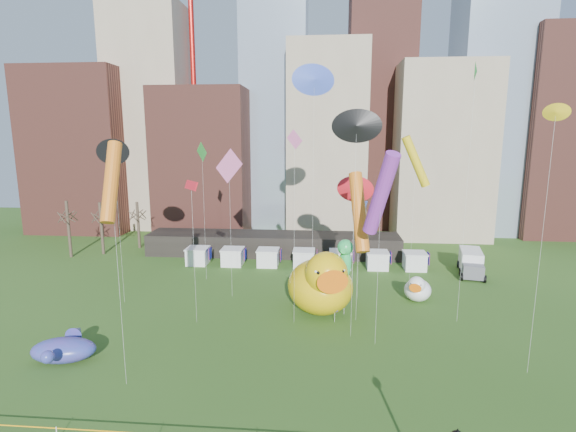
# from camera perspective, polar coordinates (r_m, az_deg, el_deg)

# --- Properties ---
(skyline) EXTENTS (101.00, 23.00, 68.00)m
(skyline) POSITION_cam_1_polar(r_m,az_deg,el_deg) (82.83, 3.94, 12.97)
(skyline) COLOR brown
(skyline) RESTS_ON ground
(pavilion) EXTENTS (38.00, 6.00, 3.20)m
(pavilion) POSITION_cam_1_polar(r_m,az_deg,el_deg) (66.18, -1.98, -3.71)
(pavilion) COLOR black
(pavilion) RESTS_ON ground
(vendor_tents) EXTENTS (33.24, 2.80, 2.40)m
(vendor_tents) POSITION_cam_1_polar(r_m,az_deg,el_deg) (60.13, 2.13, -5.67)
(vendor_tents) COLOR white
(vendor_tents) RESTS_ON ground
(bare_trees) EXTENTS (8.44, 6.44, 8.50)m
(bare_trees) POSITION_cam_1_polar(r_m,az_deg,el_deg) (72.16, -23.25, -1.42)
(bare_trees) COLOR #382B21
(bare_trees) RESTS_ON ground
(big_duck) EXTENTS (8.32, 9.82, 6.99)m
(big_duck) POSITION_cam_1_polar(r_m,az_deg,el_deg) (44.25, 4.43, -8.86)
(big_duck) COLOR #E5B70B
(big_duck) RESTS_ON ground
(small_duck) EXTENTS (3.86, 4.35, 3.05)m
(small_duck) POSITION_cam_1_polar(r_m,az_deg,el_deg) (49.96, 16.68, -9.19)
(small_duck) COLOR white
(small_duck) RESTS_ON ground
(seahorse_green) EXTENTS (1.87, 2.19, 7.85)m
(seahorse_green) POSITION_cam_1_polar(r_m,az_deg,el_deg) (43.44, 7.56, -5.58)
(seahorse_green) COLOR silver
(seahorse_green) RESTS_ON ground
(seahorse_purple) EXTENTS (1.53, 1.70, 4.52)m
(seahorse_purple) POSITION_cam_1_polar(r_m,az_deg,el_deg) (42.42, 6.23, -9.95)
(seahorse_purple) COLOR silver
(seahorse_purple) RESTS_ON ground
(whale_inflatable) EXTENTS (5.42, 6.54, 2.24)m
(whale_inflatable) POSITION_cam_1_polar(r_m,az_deg,el_deg) (40.63, -27.35, -15.23)
(whale_inflatable) COLOR #523899
(whale_inflatable) RESTS_ON ground
(box_truck) EXTENTS (4.02, 7.42, 2.99)m
(box_truck) POSITION_cam_1_polar(r_m,az_deg,el_deg) (61.98, 22.95, -5.61)
(box_truck) COLOR white
(box_truck) RESTS_ON ground
(kite_0) EXTENTS (2.80, 1.59, 13.48)m
(kite_0) POSITION_cam_1_polar(r_m,az_deg,el_deg) (48.87, 8.74, 3.51)
(kite_0) COLOR silver
(kite_0) RESTS_ON ground
(kite_1) EXTENTS (3.32, 1.77, 16.55)m
(kite_1) POSITION_cam_1_polar(r_m,az_deg,el_deg) (47.12, -7.77, 6.38)
(kite_1) COLOR silver
(kite_1) RESTS_ON ground
(kite_2) EXTENTS (2.82, 0.69, 20.08)m
(kite_2) POSITION_cam_1_polar(r_m,az_deg,el_deg) (36.99, 9.02, 11.62)
(kite_2) COLOR silver
(kite_2) RESTS_ON ground
(kite_3) EXTENTS (0.71, 1.69, 24.32)m
(kite_3) POSITION_cam_1_polar(r_m,az_deg,el_deg) (43.39, 23.49, 16.94)
(kite_3) COLOR silver
(kite_3) RESTS_ON ground
(kite_4) EXTENTS (0.95, 0.97, 20.08)m
(kite_4) POSITION_cam_1_polar(r_m,az_deg,el_deg) (35.54, 31.78, 11.21)
(kite_4) COLOR silver
(kite_4) RESTS_ON ground
(kite_5) EXTENTS (2.96, 1.69, 24.91)m
(kite_5) POSITION_cam_1_polar(r_m,az_deg,el_deg) (45.04, 3.47, 17.48)
(kite_5) COLOR silver
(kite_5) RESTS_ON ground
(kite_6) EXTENTS (2.17, 4.56, 14.56)m
(kite_6) POSITION_cam_1_polar(r_m,az_deg,el_deg) (41.19, 9.34, 0.53)
(kite_6) COLOR silver
(kite_6) RESTS_ON ground
(kite_7) EXTENTS (2.91, 4.38, 16.78)m
(kite_7) POSITION_cam_1_polar(r_m,az_deg,el_deg) (36.22, 12.14, 2.81)
(kite_7) COLOR silver
(kite_7) RESTS_ON ground
(kite_8) EXTENTS (1.91, 2.35, 13.79)m
(kite_8) POSITION_cam_1_polar(r_m,az_deg,el_deg) (40.88, -12.63, 3.84)
(kite_8) COLOR silver
(kite_8) RESTS_ON ground
(kite_9) EXTENTS (1.49, 1.02, 18.45)m
(kite_9) POSITION_cam_1_polar(r_m,az_deg,el_deg) (39.41, 0.86, 8.94)
(kite_9) COLOR silver
(kite_9) RESTS_ON ground
(kite_10) EXTENTS (2.66, 0.75, 17.58)m
(kite_10) POSITION_cam_1_polar(r_m,az_deg,el_deg) (48.33, -21.98, 7.84)
(kite_10) COLOR silver
(kite_10) RESTS_ON ground
(kite_11) EXTENTS (0.55, 2.31, 17.15)m
(kite_11) POSITION_cam_1_polar(r_m,az_deg,el_deg) (53.45, -11.25, 7.88)
(kite_11) COLOR silver
(kite_11) RESTS_ON ground
(kite_12) EXTENTS (3.68, 1.24, 17.97)m
(kite_12) POSITION_cam_1_polar(r_m,az_deg,el_deg) (53.66, 16.47, 6.90)
(kite_12) COLOR silver
(kite_12) RESTS_ON ground
(kite_13) EXTENTS (1.87, 2.44, 10.88)m
(kite_13) POSITION_cam_1_polar(r_m,az_deg,el_deg) (46.88, 9.44, 1.23)
(kite_13) COLOR silver
(kite_13) RESTS_ON ground
(kite_14) EXTENTS (1.28, 3.31, 17.58)m
(kite_14) POSITION_cam_1_polar(r_m,az_deg,el_deg) (31.40, -22.24, 4.17)
(kite_14) COLOR silver
(kite_14) RESTS_ON ground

